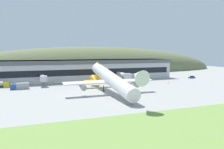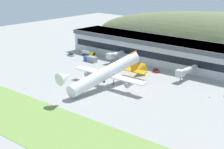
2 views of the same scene
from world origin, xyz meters
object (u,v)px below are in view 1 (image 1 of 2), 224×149
box_truck (0,85)px  traffic_cone_1 (168,82)px  jetway_0 (43,78)px  service_car_0 (80,84)px  service_car_1 (96,82)px  cargo_airplane (111,79)px  service_car_3 (192,77)px  terminal_building (79,69)px  jetway_1 (124,75)px  traffic_cone_0 (168,83)px  fuel_truck (20,86)px

box_truck → traffic_cone_1: 88.28m
jetway_0 → service_car_0: jetway_0 is taller
service_car_1 → traffic_cone_1: (39.98, -10.74, -0.42)m
cargo_airplane → service_car_3: size_ratio=11.31×
terminal_building → jetway_1: bearing=-39.6°
jetway_0 → service_car_1: size_ratio=3.23×
service_car_3 → traffic_cone_1: (-26.34, -11.07, -0.37)m
traffic_cone_0 → traffic_cone_1: size_ratio=1.00×
jetway_0 → traffic_cone_1: (67.48, -12.09, -3.71)m
service_car_3 → traffic_cone_1: bearing=-157.2°
fuel_truck → traffic_cone_1: fuel_truck is taller
service_car_1 → jetway_0: bearing=177.2°
service_car_3 → box_truck: size_ratio=0.55×
jetway_0 → fuel_truck: jetway_0 is taller
jetway_1 → fuel_truck: (-55.02, -5.61, -2.61)m
fuel_truck → traffic_cone_1: size_ratio=14.12×
service_car_0 → service_car_1: service_car_1 is taller
jetway_1 → service_car_3: size_ratio=3.27×
service_car_1 → traffic_cone_1: service_car_1 is taller
terminal_building → traffic_cone_1: 54.24m
service_car_0 → cargo_airplane: bearing=-78.4°
service_car_0 → traffic_cone_1: 49.82m
traffic_cone_1 → cargo_airplane: bearing=-153.8°
cargo_airplane → service_car_1: 32.49m
terminal_building → service_car_0: 21.47m
traffic_cone_0 → jetway_1: bearing=141.8°
jetway_1 → traffic_cone_1: 25.65m
terminal_building → traffic_cone_1: terminal_building is taller
jetway_1 → service_car_0: size_ratio=3.94×
cargo_airplane → traffic_cone_1: 48.24m
jetway_0 → jetway_1: (44.28, -1.81, 0.00)m
cargo_airplane → jetway_1: bearing=57.9°
terminal_building → cargo_airplane: 50.00m
cargo_airplane → box_truck: size_ratio=6.20×
service_car_3 → terminal_building: bearing=166.2°
terminal_building → traffic_cone_1: (45.49, -28.75, -6.74)m
fuel_truck → box_truck: 12.02m
jetway_0 → fuel_truck: size_ratio=1.45×
fuel_truck → box_truck: size_ratio=0.96×
jetway_1 → service_car_1: size_ratio=4.15×
jetway_0 → jetway_1: 44.32m
terminal_building → jetway_1: terminal_building is taller
jetway_0 → service_car_1: jetway_0 is taller
jetway_0 → service_car_0: bearing=-10.9°
cargo_airplane → service_car_3: 76.62m
jetway_1 → traffic_cone_0: jetway_1 is taller
terminal_building → fuel_truck: terminal_building is taller
jetway_1 → cargo_airplane: (-19.76, -31.46, 2.02)m
terminal_building → service_car_0: (-3.59, -20.19, -6.39)m
service_car_1 → terminal_building: bearing=107.0°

